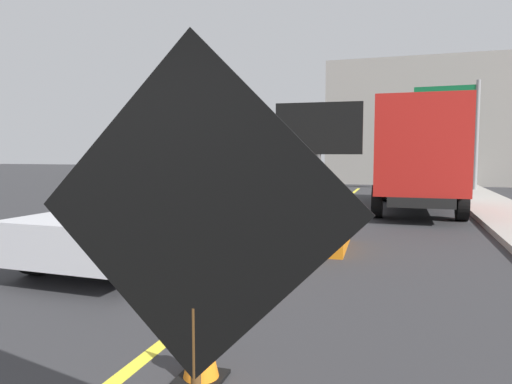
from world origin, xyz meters
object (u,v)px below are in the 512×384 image
Objects in this scene: arrow_board_trailer at (317,222)px; traffic_cone_mid_lane at (255,265)px; box_truck at (417,154)px; highway_guide_sign at (458,116)px; pickup_car at (148,217)px; traffic_cone_near_sign at (201,340)px; roadwork_sign at (194,219)px.

traffic_cone_mid_lane is (-0.30, -2.91, -0.16)m from arrow_board_trailer.
highway_guide_sign is (1.90, 7.81, 1.67)m from box_truck.
arrow_board_trailer is 0.54× the size of highway_guide_sign.
traffic_cone_mid_lane is at bearing -103.44° from highway_guide_sign.
pickup_car is 17.41m from highway_guide_sign.
traffic_cone_near_sign is 0.99× the size of traffic_cone_mid_lane.
roadwork_sign is at bearing -57.10° from pickup_car.
roadwork_sign is 0.52× the size of pickup_car.
highway_guide_sign is at bearing 76.56° from traffic_cone_mid_lane.
box_truck is 9.38m from pickup_car.
pickup_car is (-4.52, -8.14, -1.06)m from box_truck.
box_truck reaches higher than pickup_car.
traffic_cone_mid_lane is (-4.11, -17.20, -3.10)m from highway_guide_sign.
box_truck is 10.77× the size of traffic_cone_near_sign.
roadwork_sign is 6.70m from arrow_board_trailer.
highway_guide_sign reaches higher than roadwork_sign.
roadwork_sign is at bearing -98.77° from highway_guide_sign.
traffic_cone_mid_lane is (-0.89, 3.70, -1.15)m from roadwork_sign.
traffic_cone_near_sign is at bearing 113.54° from roadwork_sign.
traffic_cone_near_sign is at bearing -89.59° from arrow_board_trailer.
arrow_board_trailer is 2.93m from traffic_cone_mid_lane.
highway_guide_sign is 7.54× the size of traffic_cone_mid_lane.
box_truck is at bearing -103.66° from highway_guide_sign.
traffic_cone_mid_lane is (2.31, -1.25, -0.37)m from pickup_car.
roadwork_sign reaches higher than traffic_cone_near_sign.
arrow_board_trailer is at bearing 32.42° from pickup_car.
pickup_car reaches higher than traffic_cone_near_sign.
traffic_cone_near_sign is (-3.77, -19.63, -3.10)m from highway_guide_sign.
traffic_cone_near_sign is 2.46m from traffic_cone_mid_lane.
roadwork_sign is 0.33× the size of box_truck.
highway_guide_sign reaches higher than box_truck.
box_truck reaches higher than traffic_cone_near_sign.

